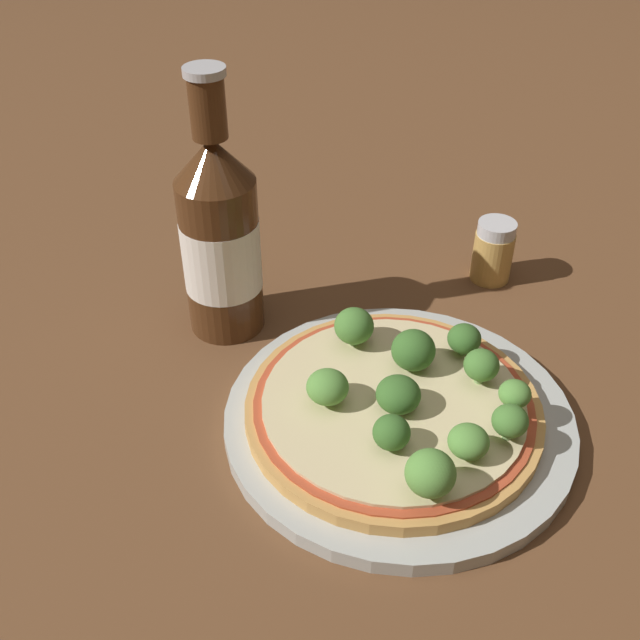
# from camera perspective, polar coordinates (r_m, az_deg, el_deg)

# --- Properties ---
(ground_plane) EXTENTS (3.00, 3.00, 0.00)m
(ground_plane) POSITION_cam_1_polar(r_m,az_deg,el_deg) (0.56, 6.84, -7.81)
(ground_plane) COLOR brown
(plate) EXTENTS (0.25, 0.25, 0.01)m
(plate) POSITION_cam_1_polar(r_m,az_deg,el_deg) (0.55, 6.13, -7.86)
(plate) COLOR #B2B7B2
(plate) RESTS_ON ground_plane
(pizza) EXTENTS (0.21, 0.21, 0.01)m
(pizza) POSITION_cam_1_polar(r_m,az_deg,el_deg) (0.54, 5.65, -6.81)
(pizza) COLOR tan
(pizza) RESTS_ON plate
(broccoli_floret_0) EXTENTS (0.03, 0.03, 0.03)m
(broccoli_floret_0) POSITION_cam_1_polar(r_m,az_deg,el_deg) (0.52, 0.57, -5.13)
(broccoli_floret_0) COLOR #7A9E5B
(broccoli_floret_0) RESTS_ON pizza
(broccoli_floret_1) EXTENTS (0.03, 0.03, 0.03)m
(broccoli_floret_1) POSITION_cam_1_polar(r_m,az_deg,el_deg) (0.47, 8.41, -11.49)
(broccoli_floret_1) COLOR #7A9E5B
(broccoli_floret_1) RESTS_ON pizza
(broccoli_floret_2) EXTENTS (0.03, 0.03, 0.02)m
(broccoli_floret_2) POSITION_cam_1_polar(r_m,az_deg,el_deg) (0.50, 11.25, -9.08)
(broccoli_floret_2) COLOR #7A9E5B
(broccoli_floret_2) RESTS_ON pizza
(broccoli_floret_3) EXTENTS (0.03, 0.03, 0.03)m
(broccoli_floret_3) POSITION_cam_1_polar(r_m,az_deg,el_deg) (0.57, 2.61, -0.47)
(broccoli_floret_3) COLOR #7A9E5B
(broccoli_floret_3) RESTS_ON pizza
(broccoli_floret_4) EXTENTS (0.03, 0.03, 0.03)m
(broccoli_floret_4) POSITION_cam_1_polar(r_m,az_deg,el_deg) (0.55, 12.20, -3.40)
(broccoli_floret_4) COLOR #7A9E5B
(broccoli_floret_4) RESTS_ON pizza
(broccoli_floret_5) EXTENTS (0.02, 0.02, 0.03)m
(broccoli_floret_5) POSITION_cam_1_polar(r_m,az_deg,el_deg) (0.51, 14.28, -7.49)
(broccoli_floret_5) COLOR #7A9E5B
(broccoli_floret_5) RESTS_ON pizza
(broccoli_floret_6) EXTENTS (0.03, 0.03, 0.02)m
(broccoli_floret_6) POSITION_cam_1_polar(r_m,az_deg,el_deg) (0.50, 5.47, -8.54)
(broccoli_floret_6) COLOR #7A9E5B
(broccoli_floret_6) RESTS_ON pizza
(broccoli_floret_7) EXTENTS (0.03, 0.03, 0.03)m
(broccoli_floret_7) POSITION_cam_1_polar(r_m,az_deg,el_deg) (0.52, 5.99, -5.67)
(broccoli_floret_7) COLOR #7A9E5B
(broccoli_floret_7) RESTS_ON pizza
(broccoli_floret_8) EXTENTS (0.03, 0.03, 0.03)m
(broccoli_floret_8) POSITION_cam_1_polar(r_m,az_deg,el_deg) (0.55, 7.12, -2.30)
(broccoli_floret_8) COLOR #7A9E5B
(broccoli_floret_8) RESTS_ON pizza
(broccoli_floret_9) EXTENTS (0.02, 0.02, 0.03)m
(broccoli_floret_9) POSITION_cam_1_polar(r_m,az_deg,el_deg) (0.53, 14.62, -5.50)
(broccoli_floret_9) COLOR #7A9E5B
(broccoli_floret_9) RESTS_ON pizza
(broccoli_floret_10) EXTENTS (0.03, 0.03, 0.02)m
(broccoli_floret_10) POSITION_cam_1_polar(r_m,az_deg,el_deg) (0.57, 10.93, -1.42)
(broccoli_floret_10) COLOR #7A9E5B
(broccoli_floret_10) RESTS_ON pizza
(beer_bottle) EXTENTS (0.06, 0.06, 0.22)m
(beer_bottle) POSITION_cam_1_polar(r_m,az_deg,el_deg) (0.60, -7.62, 6.25)
(beer_bottle) COLOR #472814
(beer_bottle) RESTS_ON ground_plane
(pepper_shaker) EXTENTS (0.04, 0.04, 0.06)m
(pepper_shaker) POSITION_cam_1_polar(r_m,az_deg,el_deg) (0.70, 13.06, 5.11)
(pepper_shaker) COLOR tan
(pepper_shaker) RESTS_ON ground_plane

